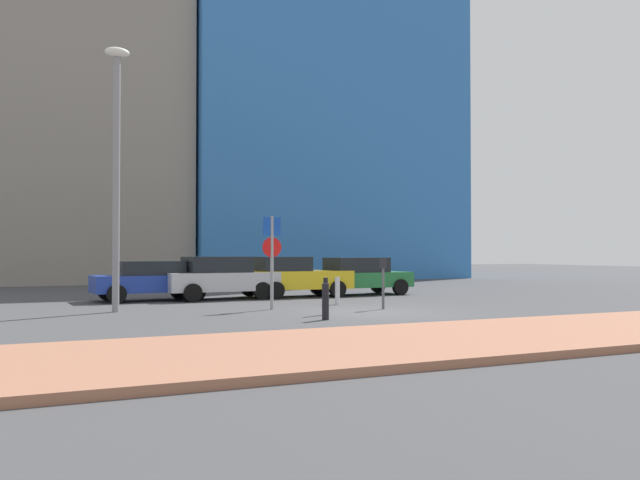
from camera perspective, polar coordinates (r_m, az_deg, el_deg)
ground_plane at (r=18.62m, az=4.15°, el=-6.36°), size 120.00×120.00×0.00m
sidewalk_brick at (r=13.46m, az=17.21°, el=-8.02°), size 40.00×4.42×0.14m
parked_car_blue at (r=23.64m, az=-14.68°, el=-3.39°), size 4.12×2.14×1.40m
parked_car_silver at (r=23.86m, az=-8.43°, el=-3.27°), size 4.64×2.17×1.55m
parked_car_yellow at (r=24.79m, az=-2.61°, el=-3.25°), size 4.46×2.25×1.54m
parked_car_green at (r=26.04m, az=3.38°, el=-3.14°), size 4.25×2.04×1.50m
parking_sign_post at (r=19.35m, az=-4.27°, el=-0.96°), size 0.60×0.10×2.79m
parking_meter at (r=19.55m, az=5.60°, el=-3.25°), size 0.18×0.14×1.51m
street_lamp at (r=19.59m, az=-17.52°, el=6.98°), size 0.70×0.36×7.63m
traffic_bollard_near at (r=17.67m, az=0.50°, el=-4.99°), size 0.13×0.13×1.02m
traffic_bollard_mid at (r=16.35m, az=0.49°, el=-5.48°), size 0.18×0.18×0.92m
traffic_bollard_far at (r=21.16m, az=1.55°, el=-4.51°), size 0.16×0.16×0.90m
building_colorful_midrise at (r=48.55m, az=-2.11°, el=13.36°), size 18.28×16.98×27.68m
building_under_construction at (r=42.29m, az=-21.99°, el=10.32°), size 13.68×11.68×20.06m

